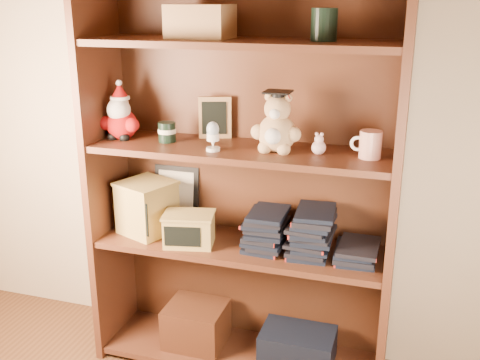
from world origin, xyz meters
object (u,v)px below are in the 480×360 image
(teacher_mug, at_px, (370,144))
(bookcase, at_px, (243,186))
(grad_teddy_bear, at_px, (277,128))
(treats_box, at_px, (147,207))

(teacher_mug, bearing_deg, bookcase, 174.02)
(bookcase, xyz_separation_m, grad_teddy_bear, (0.15, -0.06, 0.26))
(grad_teddy_bear, distance_m, teacher_mug, 0.34)
(grad_teddy_bear, bearing_deg, bookcase, 158.50)
(grad_teddy_bear, relative_size, treats_box, 0.88)
(grad_teddy_bear, xyz_separation_m, treats_box, (-0.55, 0.01, -0.38))
(grad_teddy_bear, bearing_deg, teacher_mug, 1.18)
(teacher_mug, distance_m, treats_box, 0.95)
(grad_teddy_bear, bearing_deg, treats_box, 179.38)
(treats_box, bearing_deg, bookcase, 7.27)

